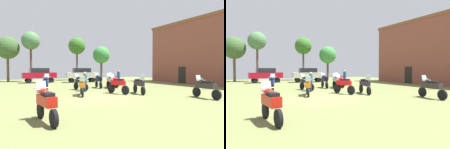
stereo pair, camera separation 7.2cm
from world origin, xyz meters
TOP-DOWN VIEW (x-y plane):
  - ground_plane at (0.00, 0.00)m, footprint 44.00×52.00m
  - brick_building at (18.00, 2.54)m, footprint 6.12×18.41m
  - motorcycle_1 at (2.92, 5.71)m, footprint 0.67×2.17m
  - motorcycle_2 at (2.26, 0.89)m, footprint 0.81×2.07m
  - motorcycle_3 at (0.67, 4.71)m, footprint 0.77×2.07m
  - motorcycle_6 at (3.69, 0.09)m, footprint 0.79×2.16m
  - motorcycle_7 at (4.53, 5.63)m, footprint 0.62×2.19m
  - motorcycle_8 at (-2.33, 4.61)m, footprint 0.82×2.16m
  - motorcycle_9 at (3.80, 4.78)m, footprint 0.65×2.22m
  - motorcycle_10 at (6.06, -3.84)m, footprint 0.66×2.22m
  - motorcycle_11 at (-0.50, 1.24)m, footprint 0.84×2.15m
  - motorcycle_12 at (-4.05, -4.67)m, footprint 0.62×2.12m
  - car_1 at (4.37, 14.36)m, footprint 4.53×2.44m
  - car_2 at (-1.02, 16.30)m, footprint 4.34×1.90m
  - person_1 at (5.88, 6.72)m, footprint 0.40×0.40m
  - person_2 at (0.55, 3.33)m, footprint 0.37×0.37m
  - tree_2 at (-4.74, 20.25)m, footprint 3.23×3.23m
  - tree_4 at (5.49, 19.55)m, footprint 2.82×2.82m
  - tree_5 at (-1.73, 19.32)m, footprint 2.65×2.65m
  - tree_7 at (9.80, 19.04)m, footprint 3.01×3.01m

SIDE VIEW (x-z plane):
  - ground_plane at x=0.00m, z-range 0.00..0.02m
  - motorcycle_11 at x=-0.50m, z-range 0.01..1.45m
  - motorcycle_12 at x=-4.05m, z-range 0.01..1.45m
  - motorcycle_6 at x=3.69m, z-range 0.01..1.46m
  - motorcycle_3 at x=0.67m, z-range 0.01..1.47m
  - motorcycle_10 at x=6.06m, z-range 0.01..1.48m
  - motorcycle_9 at x=3.80m, z-range 0.01..1.49m
  - motorcycle_8 at x=-2.33m, z-range 0.01..1.50m
  - motorcycle_2 at x=2.26m, z-range 0.00..1.51m
  - motorcycle_1 at x=2.92m, z-range 0.00..1.51m
  - motorcycle_7 at x=4.53m, z-range 0.00..1.52m
  - person_2 at x=0.55m, z-range 0.15..1.80m
  - person_1 at x=5.88m, z-range 0.17..1.94m
  - car_1 at x=4.37m, z-range 0.19..2.19m
  - car_2 at x=-1.02m, z-range 0.19..2.19m
  - brick_building at x=18.00m, z-range 0.01..8.23m
  - tree_7 at x=9.80m, z-range 1.39..7.24m
  - tree_2 at x=-4.74m, z-range 1.64..8.20m
  - tree_4 at x=5.49m, z-range 2.12..9.27m
  - tree_5 at x=-1.73m, z-range 2.31..9.71m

